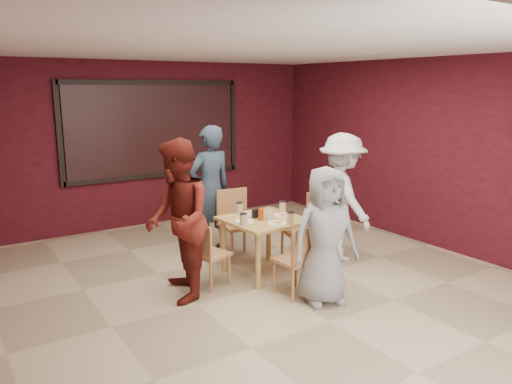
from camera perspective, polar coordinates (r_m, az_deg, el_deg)
floor at (r=6.16m, az=1.42°, el=-10.70°), size 7.00×7.00×0.00m
window_blinds at (r=8.77m, az=-11.51°, el=7.01°), size 3.00×0.02×1.50m
dining_table at (r=6.36m, az=0.90°, el=-3.79°), size 0.99×0.99×0.89m
chair_front at (r=5.74m, az=4.91°, el=-7.40°), size 0.43×0.43×0.84m
chair_back at (r=7.03m, az=-2.33°, el=-3.14°), size 0.50×0.50×0.96m
chair_left at (r=6.01m, az=-5.68°, el=-6.75°), size 0.48×0.48×0.80m
chair_right at (r=6.81m, az=5.65°, el=-3.81°), size 0.56×0.56×0.93m
diner_front at (r=5.55m, az=7.90°, el=-4.97°), size 0.85×0.67×1.54m
diner_back at (r=7.20m, az=-5.27°, el=0.29°), size 0.70×0.49×1.84m
diner_left at (r=5.62m, az=-8.95°, el=-3.25°), size 0.93×1.06×1.83m
diner_right at (r=6.95m, az=9.77°, el=-0.60°), size 0.83×1.23×1.76m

